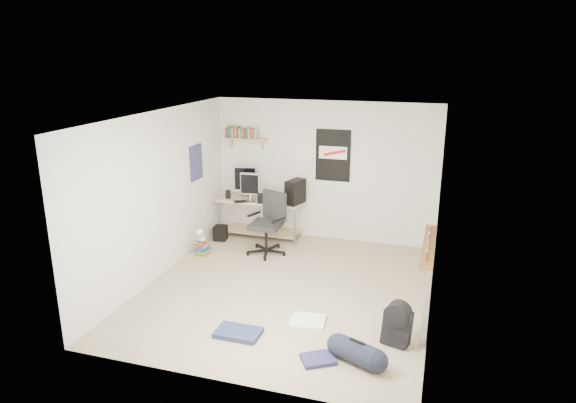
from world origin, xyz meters
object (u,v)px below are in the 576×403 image
(duffel_bag, at_px, (357,352))
(backpack, at_px, (397,328))
(office_chair, at_px, (266,226))
(desk, at_px, (262,217))
(book_stack, at_px, (202,247))

(duffel_bag, bearing_deg, backpack, 78.43)
(office_chair, relative_size, backpack, 2.54)
(desk, xyz_separation_m, duffel_bag, (2.39, -3.51, -0.22))
(office_chair, bearing_deg, desk, 135.90)
(backpack, height_order, duffel_bag, backpack)
(desk, height_order, duffel_bag, desk)
(desk, height_order, office_chair, office_chair)
(backpack, relative_size, book_stack, 1.07)
(book_stack, bearing_deg, office_chair, 21.54)
(office_chair, bearing_deg, duffel_bag, -32.36)
(backpack, xyz_separation_m, book_stack, (-3.40, 1.77, -0.05))
(backpack, bearing_deg, desk, 148.39)
(backpack, bearing_deg, office_chair, 153.26)
(backpack, distance_m, duffel_bag, 0.67)
(office_chair, bearing_deg, backpack, -21.10)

